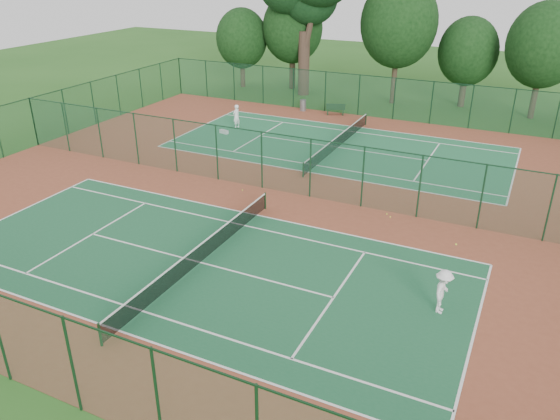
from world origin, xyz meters
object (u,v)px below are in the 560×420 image
object	(u,v)px
trash_bin	(303,105)
bench	(336,109)
kit_bag	(224,132)
player_far	(236,116)
player_near	(443,292)

from	to	relation	value
trash_bin	bench	distance (m)	3.11
kit_bag	player_far	bearing A→B (deg)	100.64
kit_bag	trash_bin	bearing A→B (deg)	87.91
trash_bin	kit_bag	world-z (taller)	trash_bin
player_near	trash_bin	distance (m)	30.46
player_far	trash_bin	size ratio (longest dim) A/B	1.93
trash_bin	kit_bag	xyz separation A→B (m)	(-2.80, -8.94, -0.35)
trash_bin	kit_bag	size ratio (longest dim) A/B	1.30
bench	kit_bag	distance (m)	10.64
player_near	bench	xyz separation A→B (m)	(-13.77, 25.25, -0.41)
player_far	bench	distance (m)	9.16
bench	player_near	bearing A→B (deg)	-80.65
bench	kit_bag	bearing A→B (deg)	-143.01
bench	player_far	bearing A→B (deg)	-148.34
player_near	bench	world-z (taller)	player_near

